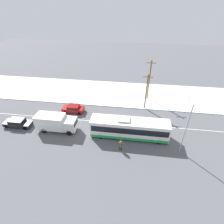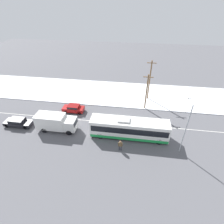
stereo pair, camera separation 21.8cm
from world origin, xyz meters
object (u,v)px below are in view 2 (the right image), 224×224
object	(u,v)px
city_bus	(129,128)
streetlamp	(186,122)
pedestrian_at_stop	(120,145)
box_truck	(55,122)
utility_pole_roadside	(147,91)
sedan_car	(73,108)
utility_pole_snowlot	(150,80)
parked_car_near_truck	(18,122)

from	to	relation	value
city_bus	streetlamp	world-z (taller)	streetlamp
pedestrian_at_stop	streetlamp	distance (m)	9.38
box_truck	utility_pole_roadside	xyz separation A→B (m)	(14.59, 8.70, 2.14)
box_truck	utility_pole_roadside	size ratio (longest dim) A/B	0.92
city_bus	sedan_car	world-z (taller)	city_bus
utility_pole_roadside	utility_pole_snowlot	distance (m)	4.04
parked_car_near_truck	streetlamp	bearing A→B (deg)	-4.00
streetlamp	city_bus	bearing A→B (deg)	166.20
box_truck	utility_pole_snowlot	distance (m)	19.97
city_bus	pedestrian_at_stop	xyz separation A→B (m)	(-1.04, -3.19, -0.49)
pedestrian_at_stop	box_truck	bearing A→B (deg)	164.03
pedestrian_at_stop	utility_pole_snowlot	size ratio (longest dim) A/B	0.22
city_bus	utility_pole_roadside	bearing A→B (deg)	73.30
city_bus	utility_pole_snowlot	xyz separation A→B (m)	(3.22, 12.58, 2.75)
parked_car_near_truck	utility_pole_snowlot	world-z (taller)	utility_pole_snowlot
box_truck	streetlamp	xyz separation A→B (m)	(19.39, -1.76, 3.40)
pedestrian_at_stop	utility_pole_roadside	world-z (taller)	utility_pole_roadside
city_bus	box_truck	size ratio (longest dim) A/B	1.85
box_truck	utility_pole_roadside	world-z (taller)	utility_pole_roadside
box_truck	pedestrian_at_stop	world-z (taller)	box_truck
city_bus	utility_pole_snowlot	size ratio (longest dim) A/B	1.44
utility_pole_snowlot	sedan_car	bearing A→B (deg)	-153.31
box_truck	pedestrian_at_stop	size ratio (longest dim) A/B	3.60
sedan_car	utility_pole_snowlot	world-z (taller)	utility_pole_snowlot
box_truck	pedestrian_at_stop	distance (m)	11.41
sedan_car	streetlamp	distance (m)	20.15
city_bus	pedestrian_at_stop	bearing A→B (deg)	-108.07
city_bus	parked_car_near_truck	size ratio (longest dim) A/B	2.56
streetlamp	utility_pole_roadside	bearing A→B (deg)	114.64
sedan_car	pedestrian_at_stop	world-z (taller)	pedestrian_at_stop
parked_car_near_truck	pedestrian_at_stop	world-z (taller)	pedestrian_at_stop
streetlamp	parked_car_near_truck	bearing A→B (deg)	176.00
utility_pole_snowlot	city_bus	bearing A→B (deg)	-104.34
sedan_car	parked_car_near_truck	xyz separation A→B (m)	(-8.02, -5.45, -0.01)
sedan_car	streetlamp	size ratio (longest dim) A/B	0.50
city_bus	pedestrian_at_stop	world-z (taller)	city_bus
sedan_car	utility_pole_roadside	xyz separation A→B (m)	(13.51, 3.17, 2.95)
city_bus	utility_pole_roadside	size ratio (longest dim) A/B	1.70
box_truck	parked_car_near_truck	size ratio (longest dim) A/B	1.39
sedan_car	utility_pole_snowlot	bearing A→B (deg)	-153.31
city_bus	utility_pole_snowlot	bearing A→B (deg)	75.66
pedestrian_at_stop	utility_pole_snowlot	bearing A→B (deg)	74.90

